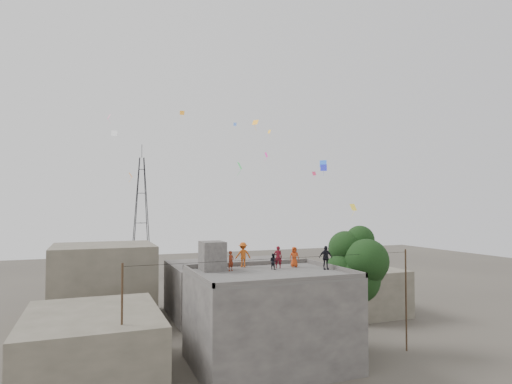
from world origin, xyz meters
TOP-DOWN VIEW (x-y plane):
  - ground at (0.00, 0.00)m, footprint 140.00×140.00m
  - main_building at (0.00, 0.00)m, footprint 10.00×8.00m
  - parapet at (0.00, 0.00)m, footprint 10.00×8.00m
  - stair_head_box at (-3.20, 2.60)m, footprint 1.60×1.80m
  - neighbor_west at (-11.00, 2.00)m, footprint 8.00×10.00m
  - neighbor_north at (2.00, 14.00)m, footprint 12.00×9.00m
  - neighbor_northwest at (-10.00, 16.00)m, footprint 9.00×8.00m
  - neighbor_east at (14.00, 10.00)m, footprint 7.00×8.00m
  - tree at (7.37, 0.60)m, footprint 4.90×4.60m
  - utility_line at (0.50, -1.25)m, footprint 20.12×0.62m
  - transmission_tower at (-4.00, 40.00)m, footprint 2.97×2.97m
  - person_red_adult at (1.49, 1.84)m, footprint 0.69×0.61m
  - person_orange_child at (2.84, 1.93)m, footprint 0.80×0.59m
  - person_dark_child at (0.92, 1.40)m, footprint 0.64×0.69m
  - person_dark_adult at (4.35, 0.02)m, footprint 1.03×0.54m
  - person_orange_adult at (-0.68, 3.32)m, footprint 1.21×0.74m
  - person_red_child at (-2.10, 1.81)m, footprint 0.60×0.53m
  - kites at (1.52, 6.56)m, footprint 18.08×19.27m

SIDE VIEW (x-z plane):
  - ground at x=0.00m, z-range 0.00..0.00m
  - neighbor_west at x=-11.00m, z-range 0.00..4.00m
  - neighbor_east at x=14.00m, z-range 0.00..4.40m
  - neighbor_north at x=2.00m, z-range 0.00..5.00m
  - main_building at x=0.00m, z-range 0.00..6.10m
  - neighbor_northwest at x=-10.00m, z-range 0.00..7.00m
  - utility_line at x=0.50m, z-range 0.13..7.53m
  - tree at x=7.37m, z-range 1.55..10.65m
  - parapet at x=0.00m, z-range 6.10..6.40m
  - person_dark_child at x=0.92m, z-range 6.10..7.23m
  - person_red_child at x=-2.10m, z-range 6.10..7.47m
  - person_orange_child at x=2.84m, z-range 6.10..7.59m
  - person_red_adult at x=1.49m, z-range 6.10..7.69m
  - person_dark_adult at x=4.35m, z-range 6.10..7.78m
  - person_orange_adult at x=-0.68m, z-range 6.10..7.91m
  - stair_head_box at x=-3.20m, z-range 6.10..8.10m
  - transmission_tower at x=-4.00m, z-range -0.93..19.07m
  - kites at x=1.52m, z-range 9.99..19.75m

